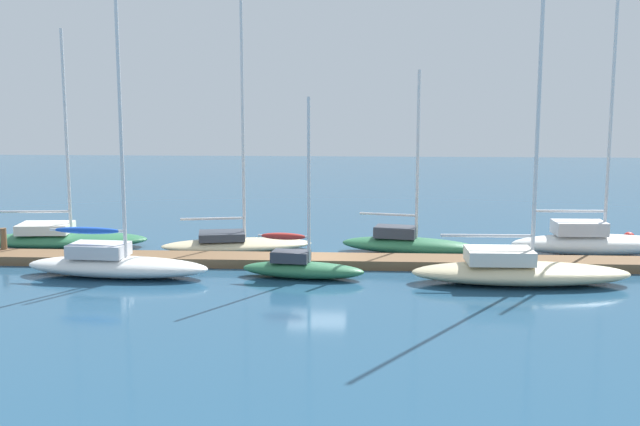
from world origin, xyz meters
name	(u,v)px	position (x,y,z in m)	size (l,w,h in m)	color
ground_plane	(317,265)	(0.00, 0.00, 0.00)	(120.00, 120.00, 0.00)	navy
dock_pier	(317,261)	(0.00, 0.00, 0.20)	(29.46, 1.79, 0.40)	brown
dock_piling_near_end	(4,243)	(-14.33, 0.74, 0.69)	(0.28, 0.28, 1.37)	brown
sailboat_0	(61,237)	(-12.70, 3.28, 0.50)	(8.36, 3.39, 10.42)	#2D7047
sailboat_1	(115,262)	(-8.13, -2.55, 0.62)	(7.74, 2.67, 12.43)	white
sailboat_2	(235,241)	(-4.09, 2.94, 0.46)	(7.44, 3.65, 11.65)	beige
sailboat_3	(301,265)	(-0.52, -2.34, 0.52)	(5.15, 2.03, 7.28)	#2D7047
sailboat_4	(408,242)	(4.06, 2.78, 0.52)	(6.63, 3.06, 8.47)	#2D7047
sailboat_5	(518,269)	(8.06, -2.83, 0.59)	(8.56, 2.66, 12.83)	beige
sailboat_6	(594,241)	(12.66, 3.04, 0.65)	(7.79, 2.30, 12.00)	white
mooring_buoy_red	(629,238)	(15.27, 5.97, 0.28)	(0.56, 0.56, 0.56)	red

